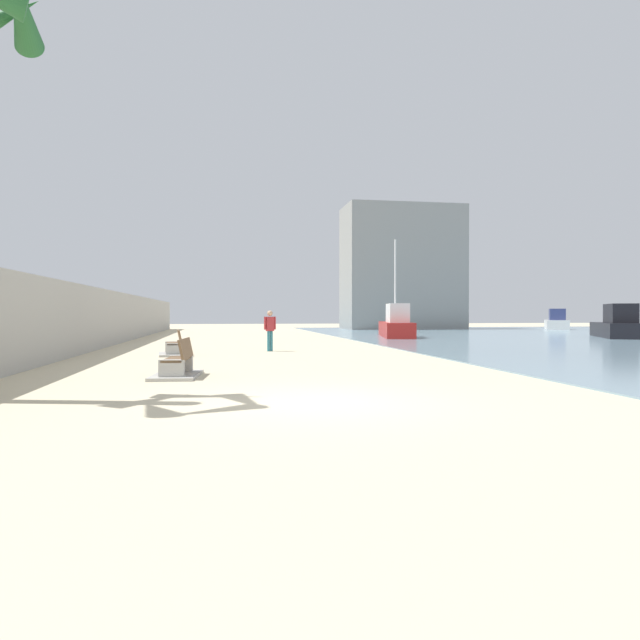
# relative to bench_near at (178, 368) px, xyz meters

# --- Properties ---
(ground_plane) EXTENTS (120.00, 120.00, 0.00)m
(ground_plane) POSITION_rel_bench_near_xyz_m (2.79, 13.38, -0.23)
(ground_plane) COLOR beige
(seawall) EXTENTS (0.80, 64.00, 2.76)m
(seawall) POSITION_rel_bench_near_xyz_m (-4.71, 13.38, 1.15)
(seawall) COLOR #ADAAA3
(seawall) RESTS_ON ground
(bench_near) EXTENTS (1.28, 2.19, 0.98)m
(bench_near) POSITION_rel_bench_near_xyz_m (0.00, 0.00, 0.00)
(bench_near) COLOR #ADAAA3
(bench_near) RESTS_ON ground
(bench_far) EXTENTS (1.32, 2.21, 0.98)m
(bench_far) POSITION_rel_bench_near_xyz_m (-0.73, 7.74, 0.00)
(bench_far) COLOR #ADAAA3
(bench_far) RESTS_ON ground
(person_walking) EXTENTS (0.52, 0.26, 1.74)m
(person_walking) POSITION_rel_bench_near_xyz_m (3.11, 9.33, 0.79)
(person_walking) COLOR teal
(person_walking) RESTS_ON ground
(boat_mid_bay) EXTENTS (3.31, 7.81, 6.64)m
(boat_mid_bay) POSITION_rel_bench_near_xyz_m (12.62, 21.80, 0.62)
(boat_mid_bay) COLOR red
(boat_mid_bay) RESTS_ON water_bay
(boat_nearest) EXTENTS (3.92, 4.94, 2.05)m
(boat_nearest) POSITION_rel_bench_near_xyz_m (33.98, 36.77, 0.55)
(boat_nearest) COLOR white
(boat_nearest) RESTS_ON water_bay
(boat_far_left) EXTENTS (4.86, 7.02, 2.20)m
(boat_far_left) POSITION_rel_bench_near_xyz_m (26.66, 18.42, 0.60)
(boat_far_left) COLOR black
(boat_far_left) RESTS_ON water_bay
(harbor_building) EXTENTS (12.00, 6.00, 12.61)m
(harbor_building) POSITION_rel_bench_near_xyz_m (19.39, 41.38, 6.07)
(harbor_building) COLOR gray
(harbor_building) RESTS_ON ground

